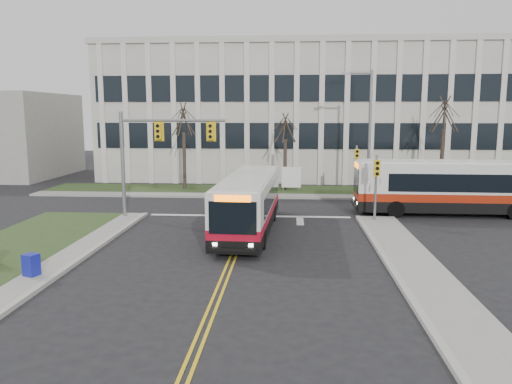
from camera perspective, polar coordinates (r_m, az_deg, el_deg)
The scene contains 17 objects.
ground at distance 22.01m, azimuth -2.50°, elevation -7.10°, with size 120.00×120.00×0.00m, color black.
sidewalk_west at distance 19.52m, azimuth -25.50°, elevation -9.89°, with size 1.20×26.00×0.14m, color #9E9B93.
sidewalk_east at distance 17.85m, azimuth 20.69°, elevation -11.33°, with size 2.00×26.00×0.14m, color #9E9B93.
sidewalk_cross at distance 36.81m, azimuth 7.93°, elevation -0.54°, with size 44.00×1.60×0.14m, color #9E9B93.
building_lawn at distance 39.57m, azimuth 7.66°, elevation 0.11°, with size 44.00×5.00×0.12m, color #2B421C.
office_building at distance 51.09m, azimuth 6.94°, elevation 8.79°, with size 40.00×16.00×12.00m, color beige.
mast_arm_signal at distance 29.36m, azimuth -11.97°, elevation 5.19°, with size 6.11×0.38×6.20m.
signal_pole_near at distance 28.55m, azimuth 13.59°, elevation 1.50°, with size 0.34×0.39×3.80m.
signal_pole_far at distance 36.91m, azimuth 11.41°, elevation 3.21°, with size 0.34×0.39×3.80m.
streetlight at distance 37.65m, azimuth 12.64°, elevation 7.38°, with size 2.15×0.25×9.20m.
directory_sign at distance 38.83m, azimuth 4.05°, elevation 1.66°, with size 1.50×0.12×2.00m.
tree_left at distance 39.92m, azimuth -8.29°, elevation 8.04°, with size 1.80×1.80×7.70m.
tree_mid at distance 39.24m, azimuth 3.38°, elevation 7.19°, with size 1.80×1.80×6.82m.
tree_right at distance 40.71m, azimuth 20.71°, elevation 8.14°, with size 1.80×1.80×8.25m.
bus_main at distance 25.86m, azimuth -0.80°, elevation -1.42°, with size 2.32×10.69×2.85m, color silver, non-canonical shape.
bus_cross at distance 32.45m, azimuth 21.98°, elevation 0.36°, with size 2.61×12.04×3.21m, color silver, non-canonical shape.
newspaper_box_blue at distance 20.46m, azimuth -24.29°, elevation -7.77°, with size 0.50×0.45×0.95m, color #161C99.
Camera 1 is at (2.40, -21.02, 6.08)m, focal length 35.00 mm.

